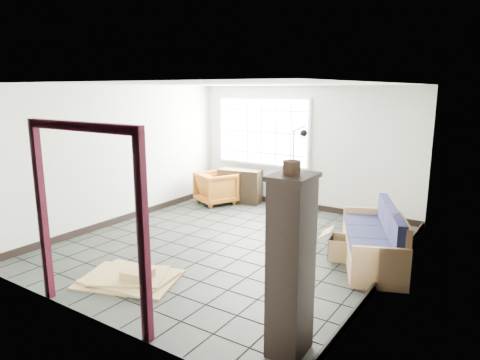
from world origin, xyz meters
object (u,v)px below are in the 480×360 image
Objects in this scene: armchair at (216,186)px; side_table at (291,204)px; futon_sofa at (376,243)px; tall_shelf at (291,265)px.

armchair reaches higher than side_table.
tall_shelf is (-0.06, -2.68, 0.60)m from futon_sofa.
futon_sofa reaches higher than side_table.
futon_sofa is 3.41× the size of side_table.
side_table is (2.15, -0.56, 0.05)m from armchair.
side_table is 3.96m from tall_shelf.
armchair is at bearing 137.58° from futon_sofa.
tall_shelf is at bearing 158.07° from armchair.
futon_sofa reaches higher than armchair.
tall_shelf reaches higher than futon_sofa.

